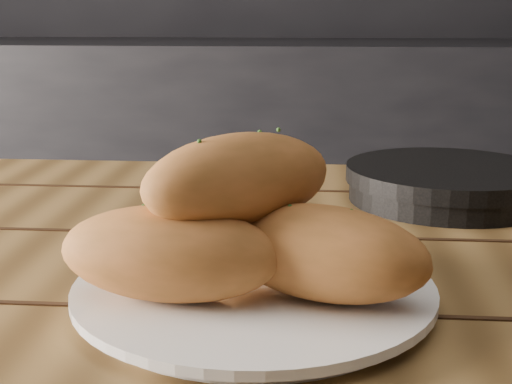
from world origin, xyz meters
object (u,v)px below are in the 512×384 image
at_px(table, 406,370).
at_px(skillet, 449,183).
at_px(plate, 254,292).
at_px(bread_rolls, 246,226).

relative_size(table, skillet, 3.50).
height_order(plate, skillet, skillet).
bearing_deg(skillet, plate, -122.26).
relative_size(table, bread_rolls, 4.58).
xyz_separation_m(bread_rolls, skillet, (0.23, 0.35, -0.04)).
height_order(plate, bread_rolls, bread_rolls).
bearing_deg(bread_rolls, plate, 30.96).
relative_size(plate, bread_rolls, 0.99).
distance_m(plate, skillet, 0.41).
distance_m(table, plate, 0.20).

